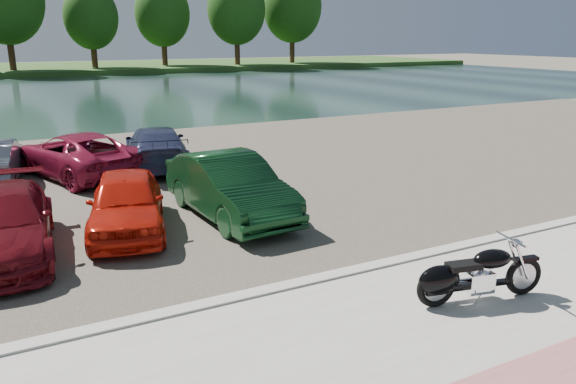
% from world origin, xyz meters
% --- Properties ---
extents(ground, '(200.00, 200.00, 0.00)m').
position_xyz_m(ground, '(0.00, 0.00, 0.00)').
color(ground, '#595447').
rests_on(ground, ground).
extents(promenade, '(60.00, 6.00, 0.10)m').
position_xyz_m(promenade, '(0.00, -1.00, 0.05)').
color(promenade, '#9C9893').
rests_on(promenade, ground).
extents(kerb, '(60.00, 0.30, 0.14)m').
position_xyz_m(kerb, '(0.00, 2.00, 0.07)').
color(kerb, '#9C9893').
rests_on(kerb, ground).
extents(parking_lot, '(60.00, 18.00, 0.04)m').
position_xyz_m(parking_lot, '(0.00, 11.00, 0.02)').
color(parking_lot, '#3C3631').
rests_on(parking_lot, ground).
extents(river, '(120.00, 40.00, 0.00)m').
position_xyz_m(river, '(0.00, 40.00, 0.00)').
color(river, '#192E2A').
rests_on(river, ground).
extents(far_bank, '(120.00, 24.00, 0.60)m').
position_xyz_m(far_bank, '(0.00, 72.00, 0.30)').
color(far_bank, '#23491A').
rests_on(far_bank, ground).
extents(far_trees, '(70.25, 10.68, 12.52)m').
position_xyz_m(far_trees, '(4.36, 65.79, 7.49)').
color(far_trees, '#3D2416').
rests_on(far_trees, far_bank).
extents(motorcycle, '(2.30, 0.88, 1.05)m').
position_xyz_m(motorcycle, '(0.65, 0.08, 0.56)').
color(motorcycle, black).
rests_on(motorcycle, promenade).
extents(car_3, '(2.31, 4.80, 1.35)m').
position_xyz_m(car_3, '(-6.00, 6.09, 0.71)').
color(car_3, '#5D0D14').
rests_on(car_3, parking_lot).
extents(car_4, '(2.55, 4.29, 1.37)m').
position_xyz_m(car_4, '(-3.48, 6.39, 0.72)').
color(car_4, red).
rests_on(car_4, parking_lot).
extents(car_5, '(1.88, 4.74, 1.53)m').
position_xyz_m(car_5, '(-1.01, 6.29, 0.81)').
color(car_5, '#0E3317').
rests_on(car_5, parking_lot).
extents(car_10, '(3.77, 5.47, 1.39)m').
position_xyz_m(car_10, '(-3.66, 12.40, 0.73)').
color(car_10, maroon).
rests_on(car_10, parking_lot).
extents(car_11, '(2.85, 5.06, 1.38)m').
position_xyz_m(car_11, '(-1.15, 12.44, 0.73)').
color(car_11, '#292F51').
rests_on(car_11, parking_lot).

